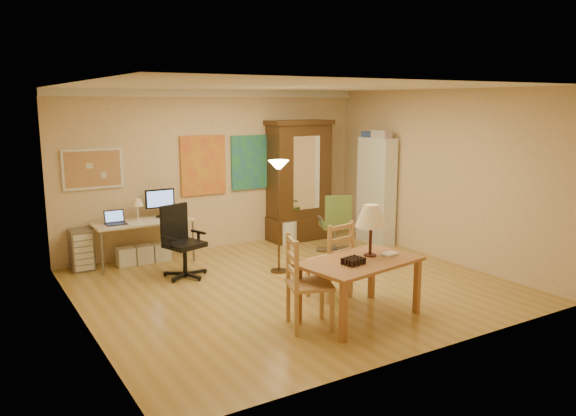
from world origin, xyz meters
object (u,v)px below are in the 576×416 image
office_chair_black (183,258)px  computer_desk (145,237)px  office_chair_green (335,237)px  dining_table (364,248)px  armoire (299,188)px  bookshelf (376,191)px

office_chair_black → computer_desk: bearing=104.5°
office_chair_black → office_chair_green: size_ratio=1.05×
dining_table → armoire: size_ratio=0.70×
computer_desk → armoire: size_ratio=0.69×
armoire → bookshelf: 1.40m
computer_desk → bookshelf: size_ratio=0.80×
computer_desk → office_chair_green: (2.92, -1.05, -0.15)m
office_chair_green → armoire: armoire is taller
office_chair_green → armoire: size_ratio=0.46×
office_chair_black → office_chair_green: 2.66m
dining_table → computer_desk: 3.86m
office_chair_black → bookshelf: bookshelf is taller
dining_table → bookshelf: bearing=47.8°
dining_table → computer_desk: bearing=113.4°
office_chair_green → dining_table: bearing=-119.4°
computer_desk → office_chair_black: 1.03m
office_chair_green → armoire: bearing=90.4°
dining_table → computer_desk: size_ratio=1.01×
dining_table → armoire: (1.38, 3.61, 0.11)m
office_chair_black → office_chair_green: (2.66, -0.06, -0.01)m
dining_table → office_chair_green: size_ratio=1.52×
armoire → computer_desk: bearing=-178.3°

